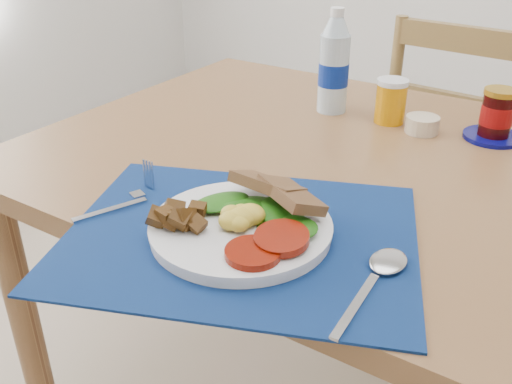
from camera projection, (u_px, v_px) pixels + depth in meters
table at (395, 209)px, 1.06m from camera, size 1.40×0.90×0.75m
chair_far at (457, 134)px, 1.68m from camera, size 0.43×0.41×1.08m
placemat at (241, 235)px, 0.82m from camera, size 0.60×0.54×0.00m
breakfast_plate at (236, 223)px, 0.81m from camera, size 0.26×0.26×0.06m
fork at (128, 200)px, 0.90m from camera, size 0.06×0.17×0.00m
spoon at (379, 274)px, 0.73m from camera, size 0.05×0.20×0.01m
water_bottle at (334, 67)px, 1.24m from camera, size 0.07×0.07×0.23m
juice_glass at (391, 102)px, 1.20m from camera, size 0.06×0.06×0.09m
ramekin at (422, 125)px, 1.16m from camera, size 0.07×0.07×0.03m
jam_on_saucer at (496, 117)px, 1.12m from camera, size 0.11×0.11×0.10m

